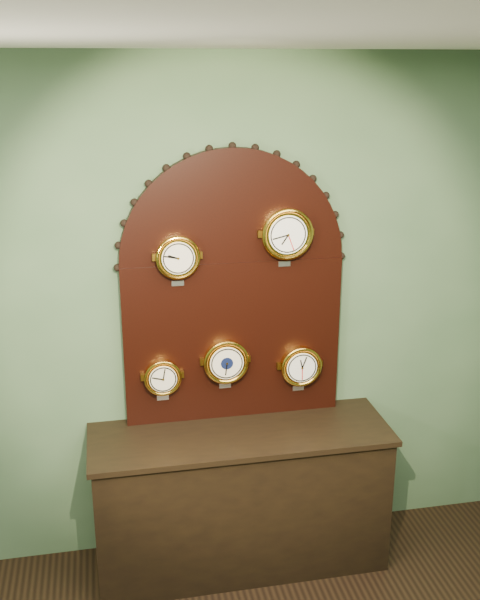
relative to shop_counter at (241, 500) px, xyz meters
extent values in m
plane|color=#4B6A48|center=(0.00, 0.27, 1.00)|extent=(4.00, 0.00, 4.00)
cube|color=black|center=(0.00, 0.00, 0.00)|extent=(1.60, 0.50, 0.80)
cube|color=black|center=(0.00, 0.22, 0.88)|extent=(1.20, 0.06, 0.90)
cylinder|color=black|center=(0.00, 0.22, 1.33)|extent=(1.20, 0.06, 1.20)
cylinder|color=gold|center=(-0.30, 0.16, 1.39)|extent=(0.21, 0.08, 0.21)
torus|color=gold|center=(-0.30, 0.13, 1.39)|extent=(0.23, 0.02, 0.23)
cylinder|color=#F0E4CB|center=(-0.30, 0.12, 1.39)|extent=(0.17, 0.01, 0.17)
cube|color=silver|center=(-0.30, 0.19, 1.24)|extent=(0.06, 0.01, 0.03)
cylinder|color=gold|center=(0.28, 0.16, 1.49)|extent=(0.26, 0.08, 0.26)
torus|color=gold|center=(0.28, 0.13, 1.49)|extent=(0.28, 0.03, 0.28)
cylinder|color=white|center=(0.28, 0.12, 1.49)|extent=(0.20, 0.01, 0.20)
cube|color=silver|center=(0.28, 0.19, 1.31)|extent=(0.07, 0.01, 0.03)
cylinder|color=gold|center=(-0.40, 0.16, 0.72)|extent=(0.19, 0.08, 0.19)
torus|color=gold|center=(-0.40, 0.13, 0.72)|extent=(0.20, 0.02, 0.20)
cylinder|color=#F0E4CB|center=(-0.40, 0.12, 0.72)|extent=(0.15, 0.01, 0.15)
cube|color=silver|center=(-0.40, 0.19, 0.59)|extent=(0.06, 0.01, 0.03)
cylinder|color=gold|center=(-0.05, 0.16, 0.79)|extent=(0.23, 0.08, 0.23)
torus|color=gold|center=(-0.05, 0.13, 0.79)|extent=(0.25, 0.02, 0.25)
cylinder|color=#F0E4CB|center=(-0.05, 0.12, 0.79)|extent=(0.19, 0.01, 0.19)
cube|color=silver|center=(-0.05, 0.19, 0.63)|extent=(0.07, 0.01, 0.03)
cylinder|color=#0C1336|center=(-0.05, 0.12, 0.79)|extent=(0.07, 0.00, 0.07)
cylinder|color=gold|center=(0.37, 0.16, 0.73)|extent=(0.22, 0.08, 0.22)
torus|color=gold|center=(0.37, 0.13, 0.73)|extent=(0.23, 0.02, 0.23)
cylinder|color=white|center=(0.37, 0.12, 0.73)|extent=(0.17, 0.01, 0.17)
cube|color=silver|center=(0.37, 0.19, 0.57)|extent=(0.07, 0.01, 0.03)
camera|label=1|loc=(-0.67, -3.39, 2.33)|focal=42.84mm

